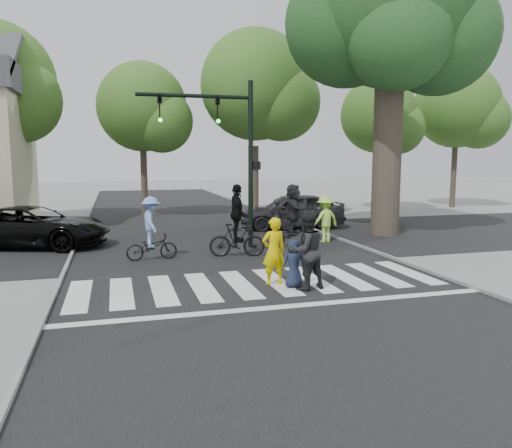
{
  "coord_description": "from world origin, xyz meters",
  "views": [
    {
      "loc": [
        -3.56,
        -11.35,
        3.3
      ],
      "look_at": [
        0.5,
        3.0,
        1.3
      ],
      "focal_mm": 35.0,
      "sensor_mm": 36.0,
      "label": 1
    }
  ],
  "objects_px": {
    "pedestrian_child": "(294,263)",
    "car_suv": "(33,227)",
    "cyclist_mid": "(237,227)",
    "pedestrian_adult": "(306,251)",
    "cyclist_left": "(151,233)",
    "cyclist_right": "(293,219)",
    "eucalyptus": "(390,15)",
    "car_grey": "(291,211)",
    "traffic_signal": "(228,140)",
    "pedestrian_woman": "(274,251)"
  },
  "relations": [
    {
      "from": "eucalyptus",
      "to": "pedestrian_adult",
      "type": "xyz_separation_m",
      "value": [
        -6.56,
        -7.6,
        -8.09
      ]
    },
    {
      "from": "eucalyptus",
      "to": "pedestrian_child",
      "type": "height_order",
      "value": "eucalyptus"
    },
    {
      "from": "cyclist_left",
      "to": "cyclist_mid",
      "type": "xyz_separation_m",
      "value": [
        2.78,
        -0.22,
        0.1
      ]
    },
    {
      "from": "pedestrian_adult",
      "to": "car_suv",
      "type": "height_order",
      "value": "pedestrian_adult"
    },
    {
      "from": "eucalyptus",
      "to": "car_grey",
      "type": "distance_m",
      "value": 9.27
    },
    {
      "from": "traffic_signal",
      "to": "car_grey",
      "type": "bearing_deg",
      "value": 46.84
    },
    {
      "from": "car_suv",
      "to": "pedestrian_woman",
      "type": "bearing_deg",
      "value": -119.85
    },
    {
      "from": "pedestrian_adult",
      "to": "car_grey",
      "type": "distance_m",
      "value": 10.86
    },
    {
      "from": "car_suv",
      "to": "car_grey",
      "type": "distance_m",
      "value": 11.0
    },
    {
      "from": "cyclist_left",
      "to": "traffic_signal",
      "type": "bearing_deg",
      "value": 25.83
    },
    {
      "from": "cyclist_left",
      "to": "car_grey",
      "type": "bearing_deg",
      "value": 39.44
    },
    {
      "from": "traffic_signal",
      "to": "car_grey",
      "type": "xyz_separation_m",
      "value": [
        3.95,
        4.21,
        -3.07
      ]
    },
    {
      "from": "cyclist_mid",
      "to": "car_suv",
      "type": "xyz_separation_m",
      "value": [
        -6.81,
        3.77,
        -0.24
      ]
    },
    {
      "from": "pedestrian_woman",
      "to": "eucalyptus",
      "type": "bearing_deg",
      "value": -141.68
    },
    {
      "from": "pedestrian_woman",
      "to": "pedestrian_child",
      "type": "relative_size",
      "value": 1.42
    },
    {
      "from": "car_suv",
      "to": "eucalyptus",
      "type": "bearing_deg",
      "value": -74.75
    },
    {
      "from": "pedestrian_child",
      "to": "pedestrian_woman",
      "type": "bearing_deg",
      "value": -43.87
    },
    {
      "from": "traffic_signal",
      "to": "pedestrian_adult",
      "type": "xyz_separation_m",
      "value": [
        0.62,
        -6.13,
        -2.91
      ]
    },
    {
      "from": "pedestrian_adult",
      "to": "cyclist_right",
      "type": "distance_m",
      "value": 6.06
    },
    {
      "from": "cyclist_mid",
      "to": "cyclist_right",
      "type": "bearing_deg",
      "value": 27.37
    },
    {
      "from": "pedestrian_woman",
      "to": "pedestrian_child",
      "type": "xyz_separation_m",
      "value": [
        0.4,
        -0.41,
        -0.26
      ]
    },
    {
      "from": "cyclist_mid",
      "to": "pedestrian_adult",
      "type": "bearing_deg",
      "value": -81.45
    },
    {
      "from": "pedestrian_adult",
      "to": "car_suv",
      "type": "bearing_deg",
      "value": -62.3
    },
    {
      "from": "cyclist_right",
      "to": "pedestrian_adult",
      "type": "bearing_deg",
      "value": -106.84
    },
    {
      "from": "traffic_signal",
      "to": "car_suv",
      "type": "distance_m",
      "value": 7.86
    },
    {
      "from": "pedestrian_child",
      "to": "car_suv",
      "type": "distance_m",
      "value": 10.83
    },
    {
      "from": "pedestrian_adult",
      "to": "cyclist_mid",
      "type": "height_order",
      "value": "cyclist_mid"
    },
    {
      "from": "cyclist_mid",
      "to": "cyclist_right",
      "type": "height_order",
      "value": "cyclist_mid"
    },
    {
      "from": "cyclist_mid",
      "to": "car_grey",
      "type": "xyz_separation_m",
      "value": [
        4.0,
        5.8,
        -0.16
      ]
    },
    {
      "from": "pedestrian_woman",
      "to": "cyclist_right",
      "type": "xyz_separation_m",
      "value": [
        2.39,
        5.11,
        0.15
      ]
    },
    {
      "from": "pedestrian_child",
      "to": "traffic_signal",
      "type": "bearing_deg",
      "value": -84.37
    },
    {
      "from": "cyclist_left",
      "to": "cyclist_mid",
      "type": "bearing_deg",
      "value": -4.46
    },
    {
      "from": "pedestrian_adult",
      "to": "cyclist_left",
      "type": "distance_m",
      "value": 5.88
    },
    {
      "from": "pedestrian_child",
      "to": "car_grey",
      "type": "height_order",
      "value": "car_grey"
    },
    {
      "from": "pedestrian_woman",
      "to": "car_suv",
      "type": "distance_m",
      "value": 10.25
    },
    {
      "from": "car_suv",
      "to": "car_grey",
      "type": "height_order",
      "value": "car_grey"
    },
    {
      "from": "car_suv",
      "to": "pedestrian_adult",
      "type": "bearing_deg",
      "value": -119.81
    },
    {
      "from": "pedestrian_child",
      "to": "car_suv",
      "type": "relative_size",
      "value": 0.23
    },
    {
      "from": "cyclist_left",
      "to": "cyclist_mid",
      "type": "relative_size",
      "value": 0.85
    },
    {
      "from": "eucalyptus",
      "to": "cyclist_left",
      "type": "height_order",
      "value": "eucalyptus"
    },
    {
      "from": "cyclist_mid",
      "to": "car_suv",
      "type": "relative_size",
      "value": 0.44
    },
    {
      "from": "cyclist_left",
      "to": "car_suv",
      "type": "relative_size",
      "value": 0.38
    },
    {
      "from": "pedestrian_child",
      "to": "car_suv",
      "type": "bearing_deg",
      "value": -46.1
    },
    {
      "from": "pedestrian_woman",
      "to": "pedestrian_child",
      "type": "distance_m",
      "value": 0.63
    },
    {
      "from": "pedestrian_woman",
      "to": "pedestrian_adult",
      "type": "relative_size",
      "value": 0.89
    },
    {
      "from": "eucalyptus",
      "to": "car_suv",
      "type": "relative_size",
      "value": 2.38
    },
    {
      "from": "cyclist_right",
      "to": "car_suv",
      "type": "bearing_deg",
      "value": 164.81
    },
    {
      "from": "cyclist_right",
      "to": "cyclist_mid",
      "type": "bearing_deg",
      "value": -152.63
    },
    {
      "from": "cyclist_mid",
      "to": "car_grey",
      "type": "relative_size",
      "value": 0.5
    },
    {
      "from": "car_grey",
      "to": "pedestrian_woman",
      "type": "bearing_deg",
      "value": -17.3
    }
  ]
}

